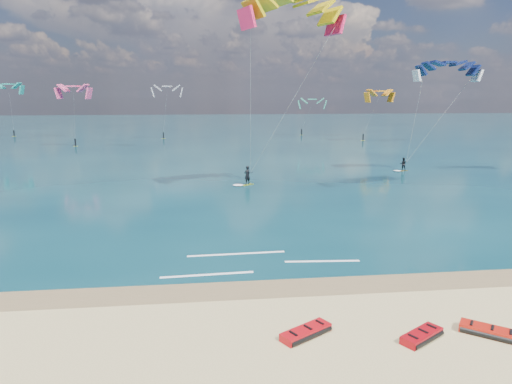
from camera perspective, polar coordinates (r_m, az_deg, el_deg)
ground at (r=59.07m, az=-3.79°, el=2.78°), size 320.00×320.00×0.00m
wet_sand_strip at (r=23.44m, az=0.59°, el=-11.96°), size 320.00×2.40×0.01m
sea at (r=122.64m, az=-5.21°, el=7.61°), size 320.00×200.00×0.04m
packed_kite_left at (r=19.45m, az=6.24°, el=-17.43°), size 2.63×2.15×0.38m
packed_kite_mid at (r=21.58m, az=27.06°, el=-15.63°), size 2.54×2.31×0.39m
packed_kite_right at (r=20.21m, az=19.96°, el=-16.92°), size 2.40×2.02×0.37m
kitesurfer_main at (r=44.58m, az=1.69°, el=12.73°), size 11.89×10.21×19.55m
kitesurfer_far at (r=58.78m, az=20.51°, el=9.51°), size 9.08×5.90×14.60m
shoreline_foam at (r=26.70m, az=-0.49°, el=-8.78°), size 11.40×3.59×0.01m
distant_kites at (r=96.50m, az=-9.56°, el=9.43°), size 83.06×25.59×11.72m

